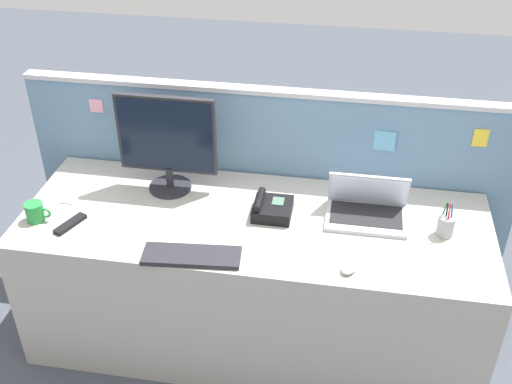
{
  "coord_description": "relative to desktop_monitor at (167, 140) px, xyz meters",
  "views": [
    {
      "loc": [
        0.4,
        -2.32,
        2.47
      ],
      "look_at": [
        0.0,
        0.05,
        0.87
      ],
      "focal_mm": 43.83,
      "sensor_mm": 36.0,
      "label": 1
    }
  ],
  "objects": [
    {
      "name": "keyboard_main",
      "position": [
        0.24,
        -0.52,
        -0.26
      ],
      "size": [
        0.43,
        0.18,
        0.02
      ],
      "primitive_type": "cube",
      "rotation": [
        0.0,
        0.0,
        0.09
      ],
      "color": "#232328",
      "rests_on": "desk"
    },
    {
      "name": "desk_phone",
      "position": [
        0.53,
        -0.15,
        -0.23
      ],
      "size": [
        0.18,
        0.18,
        0.1
      ],
      "color": "black",
      "rests_on": "desk"
    },
    {
      "name": "ground_plane",
      "position": [
        0.46,
        -0.2,
        -1.02
      ],
      "size": [
        10.0,
        10.0,
        0.0
      ],
      "primitive_type": "plane",
      "color": "#424751"
    },
    {
      "name": "cell_phone_white_slab",
      "position": [
        -0.45,
        -0.16,
        -0.27
      ],
      "size": [
        0.07,
        0.15,
        0.01
      ],
      "primitive_type": "cube",
      "rotation": [
        0.0,
        0.0,
        -0.03
      ],
      "color": "silver",
      "rests_on": "desk"
    },
    {
      "name": "desktop_monitor",
      "position": [
        0.0,
        0.0,
        0.0
      ],
      "size": [
        0.48,
        0.21,
        0.5
      ],
      "color": "#232328",
      "rests_on": "desk"
    },
    {
      "name": "coffee_mug",
      "position": [
        -0.54,
        -0.37,
        -0.22
      ],
      "size": [
        0.12,
        0.08,
        0.09
      ],
      "color": "#238438",
      "rests_on": "desk"
    },
    {
      "name": "computer_mouse_right_hand",
      "position": [
        0.91,
        -0.49,
        -0.25
      ],
      "size": [
        0.09,
        0.11,
        0.03
      ],
      "primitive_type": "ellipsoid",
      "rotation": [
        0.0,
        0.0,
        -0.37
      ],
      "color": "silver",
      "rests_on": "desk"
    },
    {
      "name": "tv_remote",
      "position": [
        -0.37,
        -0.39,
        -0.26
      ],
      "size": [
        0.11,
        0.17,
        0.02
      ],
      "primitive_type": "cube",
      "rotation": [
        0.0,
        0.0,
        -0.39
      ],
      "color": "black",
      "rests_on": "desk"
    },
    {
      "name": "pen_cup",
      "position": [
        1.32,
        -0.17,
        -0.22
      ],
      "size": [
        0.08,
        0.08,
        0.19
      ],
      "color": "#99999E",
      "rests_on": "desk"
    },
    {
      "name": "laptop",
      "position": [
        0.97,
        -0.08,
        -0.22
      ],
      "size": [
        0.37,
        0.26,
        0.2
      ],
      "color": "#B2B5BC",
      "rests_on": "desk"
    },
    {
      "name": "desk",
      "position": [
        0.46,
        -0.2,
        -0.64
      ],
      "size": [
        2.19,
        0.8,
        0.75
      ],
      "primitive_type": "cube",
      "color": "#ADA89E",
      "rests_on": "ground_plane"
    },
    {
      "name": "cubicle_divider",
      "position": [
        0.46,
        0.24,
        -0.41
      ],
      "size": [
        2.52,
        0.08,
        1.21
      ],
      "color": "#6084A3",
      "rests_on": "ground_plane"
    }
  ]
}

